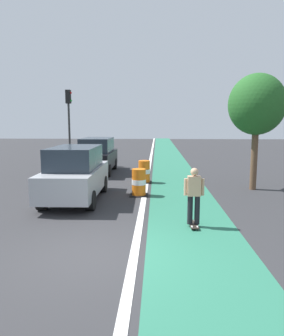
# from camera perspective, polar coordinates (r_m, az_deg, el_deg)

# --- Properties ---
(ground_plane) EXTENTS (100.00, 100.00, 0.00)m
(ground_plane) POSITION_cam_1_polar(r_m,az_deg,el_deg) (7.50, -8.54, -15.01)
(ground_plane) COLOR #2D2D30
(bike_lane_strip) EXTENTS (2.50, 80.00, 0.01)m
(bike_lane_strip) POSITION_cam_1_polar(r_m,az_deg,el_deg) (19.01, 5.68, -0.73)
(bike_lane_strip) COLOR #286B51
(bike_lane_strip) RESTS_ON ground
(lane_divider_stripe) EXTENTS (0.20, 80.00, 0.01)m
(lane_divider_stripe) POSITION_cam_1_polar(r_m,az_deg,el_deg) (18.99, 1.16, -0.70)
(lane_divider_stripe) COLOR silver
(lane_divider_stripe) RESTS_ON ground
(skateboarder_on_lane) EXTENTS (0.57, 0.81, 1.69)m
(skateboarder_on_lane) POSITION_cam_1_polar(r_m,az_deg,el_deg) (9.07, 9.29, -4.85)
(skateboarder_on_lane) COLOR black
(skateboarder_on_lane) RESTS_ON ground
(parked_suv_nearest) EXTENTS (1.98, 4.63, 2.04)m
(parked_suv_nearest) POSITION_cam_1_polar(r_m,az_deg,el_deg) (12.27, -11.81, -0.92)
(parked_suv_nearest) COLOR #9EA0A5
(parked_suv_nearest) RESTS_ON ground
(parked_suv_second) EXTENTS (1.96, 4.62, 2.04)m
(parked_suv_second) POSITION_cam_1_polar(r_m,az_deg,el_deg) (18.77, -8.01, 2.29)
(parked_suv_second) COLOR black
(parked_suv_second) RESTS_ON ground
(traffic_barrel_front) EXTENTS (0.73, 0.73, 1.09)m
(traffic_barrel_front) POSITION_cam_1_polar(r_m,az_deg,el_deg) (12.82, -0.57, -2.64)
(traffic_barrel_front) COLOR orange
(traffic_barrel_front) RESTS_ON ground
(traffic_barrel_mid) EXTENTS (0.73, 0.73, 1.09)m
(traffic_barrel_mid) POSITION_cam_1_polar(r_m,az_deg,el_deg) (15.57, 0.40, -0.71)
(traffic_barrel_mid) COLOR orange
(traffic_barrel_mid) RESTS_ON ground
(traffic_light_corner) EXTENTS (0.41, 0.32, 5.10)m
(traffic_light_corner) POSITION_cam_1_polar(r_m,az_deg,el_deg) (22.45, -12.97, 9.42)
(traffic_light_corner) COLOR #2D2D2D
(traffic_light_corner) RESTS_ON ground
(pedestrian_crossing) EXTENTS (0.34, 0.20, 1.61)m
(pedestrian_crossing) POSITION_cam_1_polar(r_m,az_deg,el_deg) (26.63, -9.63, 3.61)
(pedestrian_crossing) COLOR #33333D
(pedestrian_crossing) RESTS_ON ground
(street_tree_sidewalk) EXTENTS (2.40, 2.40, 5.00)m
(street_tree_sidewalk) POSITION_cam_1_polar(r_m,az_deg,el_deg) (14.66, 19.87, 10.55)
(street_tree_sidewalk) COLOR brown
(street_tree_sidewalk) RESTS_ON ground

